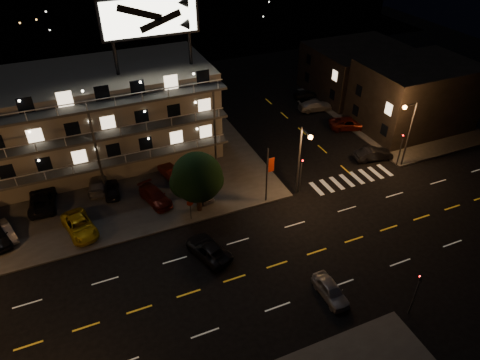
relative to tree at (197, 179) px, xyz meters
name	(u,v)px	position (x,y,z in m)	size (l,w,h in m)	color
ground	(256,271)	(1.85, -9.60, -3.98)	(140.00, 140.00, 0.00)	black
curb_nw	(64,183)	(-12.15, 10.40, -3.91)	(44.00, 24.00, 0.15)	#3B3B38
curb_ne	(388,112)	(31.85, 10.40, -3.91)	(16.00, 24.00, 0.15)	#3B3B38
motel	(88,118)	(-8.09, 14.28, 1.36)	(28.00, 13.80, 18.10)	gray
side_bldg_front	(414,96)	(31.84, 6.40, 0.27)	(14.06, 10.00, 8.50)	black
side_bldg_back	(358,70)	(31.84, 18.40, -0.48)	(14.06, 12.00, 7.00)	black
streetlight_nc	(301,156)	(10.35, -1.66, 0.98)	(0.44, 1.92, 8.00)	#2D2D30
streetlight_ne	(408,128)	(23.99, -1.30, 0.98)	(1.92, 0.44, 8.00)	#2D2D30
signal_nw	(301,172)	(10.85, -1.10, -1.41)	(0.20, 0.27, 4.60)	#2D2D30
signal_sw	(416,291)	(10.85, -18.10, -1.41)	(0.20, 0.27, 4.60)	#2D2D30
signal_ne	(401,146)	(23.85, -1.10, -1.41)	(0.27, 0.20, 4.60)	#2D2D30
banner_north	(268,174)	(6.94, -1.20, -0.55)	(0.83, 0.16, 6.40)	#2D2D30
stop_sign	(190,206)	(-1.15, -1.03, -2.27)	(0.91, 0.11, 2.61)	#2D2D30
tree	(197,179)	(0.00, 0.00, 0.00)	(5.12, 4.93, 6.45)	black
lot_car_1	(5,232)	(-17.73, 3.23, -3.22)	(1.30, 3.72, 1.23)	gray
lot_car_2	(80,226)	(-11.27, 1.33, -3.13)	(2.33, 5.05, 1.40)	gold
lot_car_3	(155,196)	(-3.66, 3.05, -3.16)	(1.88, 4.62, 1.34)	#55150C
lot_car_4	(200,192)	(0.82, 1.92, -3.21)	(1.47, 3.66, 1.25)	gray
lot_car_6	(42,199)	(-14.30, 6.93, -3.07)	(2.52, 5.47, 1.52)	black
lot_car_7	(98,183)	(-8.69, 7.75, -3.15)	(1.92, 4.73, 1.37)	gray
lot_car_8	(112,189)	(-7.54, 6.13, -3.19)	(1.51, 3.75, 1.28)	black
lot_car_9	(171,173)	(-1.04, 6.56, -3.13)	(1.47, 4.23, 1.39)	#55150C
side_car_0	(373,154)	(22.07, 1.06, -3.24)	(1.58, 4.53, 1.49)	black
side_car_1	(349,123)	(23.98, 8.66, -3.24)	(2.46, 5.33, 1.48)	#55150C
side_car_2	(315,106)	(22.67, 15.13, -3.27)	(2.01, 4.93, 1.43)	gray
side_car_3	(306,94)	(23.58, 19.25, -3.33)	(1.53, 3.81, 1.30)	black
road_car_east	(331,290)	(6.20, -14.28, -3.32)	(1.56, 3.87, 1.32)	gray
road_car_west	(208,249)	(-1.22, -6.15, -3.31)	(2.23, 4.83, 1.34)	black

